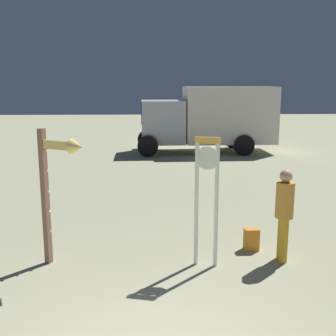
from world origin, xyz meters
TOP-DOWN VIEW (x-y plane):
  - standing_clock at (0.89, 2.82)m, footprint 0.42×0.18m
  - arrow_sign at (-1.57, 2.89)m, footprint 0.86×0.59m
  - person_near_clock at (2.26, 2.95)m, footprint 0.31×0.31m
  - backpack at (1.84, 3.45)m, footprint 0.27×0.21m
  - box_truck_near at (2.76, 15.09)m, footprint 6.27×2.65m

SIDE VIEW (x-z plane):
  - backpack at x=1.84m, z-range 0.00..0.41m
  - person_near_clock at x=2.26m, z-range 0.10..1.73m
  - standing_clock at x=0.89m, z-range 0.24..2.44m
  - arrow_sign at x=-1.57m, z-range 0.41..2.74m
  - box_truck_near at x=2.76m, z-range 0.12..3.08m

